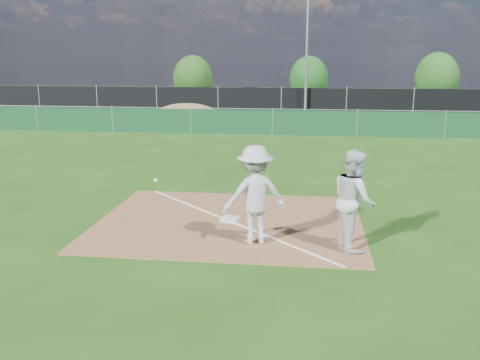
{
  "coord_description": "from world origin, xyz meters",
  "views": [
    {
      "loc": [
        1.74,
        -10.62,
        3.72
      ],
      "look_at": [
        0.24,
        1.0,
        1.0
      ],
      "focal_mm": 40.0,
      "sensor_mm": 36.0,
      "label": 1
    }
  ],
  "objects_px": {
    "first_base": "(230,219)",
    "car_mid": "(257,99)",
    "play_at_first": "(255,195)",
    "runner": "(354,199)",
    "car_left": "(192,98)",
    "tree_right": "(437,77)",
    "tree_left": "(193,78)",
    "car_right": "(358,102)",
    "tree_mid": "(309,78)",
    "light_pole": "(307,51)"
  },
  "relations": [
    {
      "from": "first_base",
      "to": "car_mid",
      "type": "distance_m",
      "value": 26.2
    },
    {
      "from": "play_at_first",
      "to": "runner",
      "type": "height_order",
      "value": "play_at_first"
    },
    {
      "from": "car_left",
      "to": "tree_right",
      "type": "distance_m",
      "value": 19.67
    },
    {
      "from": "runner",
      "to": "car_left",
      "type": "distance_m",
      "value": 29.09
    },
    {
      "from": "car_left",
      "to": "car_mid",
      "type": "relative_size",
      "value": 1.0
    },
    {
      "from": "car_left",
      "to": "tree_left",
      "type": "bearing_deg",
      "value": 12.52
    },
    {
      "from": "runner",
      "to": "car_right",
      "type": "relative_size",
      "value": 0.49
    },
    {
      "from": "car_left",
      "to": "car_mid",
      "type": "distance_m",
      "value": 4.71
    },
    {
      "from": "tree_mid",
      "to": "car_mid",
      "type": "bearing_deg",
      "value": -116.5
    },
    {
      "from": "first_base",
      "to": "tree_right",
      "type": "xyz_separation_m",
      "value": [
        11.74,
        33.14,
        2.02
      ]
    },
    {
      "from": "play_at_first",
      "to": "runner",
      "type": "bearing_deg",
      "value": -0.17
    },
    {
      "from": "car_mid",
      "to": "tree_left",
      "type": "height_order",
      "value": "tree_left"
    },
    {
      "from": "runner",
      "to": "car_left",
      "type": "bearing_deg",
      "value": 3.96
    },
    {
      "from": "car_left",
      "to": "tree_left",
      "type": "height_order",
      "value": "tree_left"
    },
    {
      "from": "runner",
      "to": "tree_left",
      "type": "xyz_separation_m",
      "value": [
        -10.38,
        33.11,
        0.96
      ]
    },
    {
      "from": "runner",
      "to": "car_mid",
      "type": "distance_m",
      "value": 27.9
    },
    {
      "from": "first_base",
      "to": "play_at_first",
      "type": "relative_size",
      "value": 0.13
    },
    {
      "from": "car_left",
      "to": "first_base",
      "type": "bearing_deg",
      "value": -164.77
    },
    {
      "from": "car_left",
      "to": "car_right",
      "type": "distance_m",
      "value": 11.8
    },
    {
      "from": "light_pole",
      "to": "car_right",
      "type": "xyz_separation_m",
      "value": [
        3.67,
        5.28,
        -3.4
      ]
    },
    {
      "from": "car_mid",
      "to": "tree_mid",
      "type": "height_order",
      "value": "tree_mid"
    },
    {
      "from": "light_pole",
      "to": "play_at_first",
      "type": "relative_size",
      "value": 2.85
    },
    {
      "from": "first_base",
      "to": "tree_mid",
      "type": "height_order",
      "value": "tree_mid"
    },
    {
      "from": "tree_mid",
      "to": "tree_right",
      "type": "xyz_separation_m",
      "value": [
        10.1,
        -0.07,
        0.15
      ]
    },
    {
      "from": "car_left",
      "to": "tree_mid",
      "type": "xyz_separation_m",
      "value": [
        8.25,
        7.05,
        1.11
      ]
    },
    {
      "from": "play_at_first",
      "to": "tree_left",
      "type": "distance_m",
      "value": 34.18
    },
    {
      "from": "car_left",
      "to": "tree_right",
      "type": "xyz_separation_m",
      "value": [
        18.35,
        6.98,
        1.26
      ]
    },
    {
      "from": "car_right",
      "to": "tree_left",
      "type": "bearing_deg",
      "value": 86.17
    },
    {
      "from": "play_at_first",
      "to": "tree_left",
      "type": "height_order",
      "value": "tree_left"
    },
    {
      "from": "car_right",
      "to": "tree_right",
      "type": "bearing_deg",
      "value": -30.21
    },
    {
      "from": "play_at_first",
      "to": "tree_left",
      "type": "xyz_separation_m",
      "value": [
        -8.44,
        33.11,
        0.93
      ]
    },
    {
      "from": "light_pole",
      "to": "runner",
      "type": "height_order",
      "value": "light_pole"
    },
    {
      "from": "car_right",
      "to": "tree_right",
      "type": "xyz_separation_m",
      "value": [
        6.57,
        6.21,
        1.48
      ]
    },
    {
      "from": "runner",
      "to": "tree_mid",
      "type": "distance_m",
      "value": 34.65
    },
    {
      "from": "play_at_first",
      "to": "tree_mid",
      "type": "distance_m",
      "value": 34.65
    },
    {
      "from": "car_right",
      "to": "light_pole",
      "type": "bearing_deg",
      "value": 161.67
    },
    {
      "from": "play_at_first",
      "to": "tree_right",
      "type": "bearing_deg",
      "value": 72.29
    },
    {
      "from": "light_pole",
      "to": "car_mid",
      "type": "xyz_separation_m",
      "value": [
        -3.39,
        4.47,
        -3.21
      ]
    },
    {
      "from": "light_pole",
      "to": "tree_right",
      "type": "bearing_deg",
      "value": 48.28
    },
    {
      "from": "car_mid",
      "to": "car_right",
      "type": "relative_size",
      "value": 1.17
    },
    {
      "from": "play_at_first",
      "to": "tree_mid",
      "type": "bearing_deg",
      "value": 88.45
    },
    {
      "from": "tree_left",
      "to": "tree_right",
      "type": "relative_size",
      "value": 0.94
    },
    {
      "from": "tree_right",
      "to": "runner",
      "type": "bearing_deg",
      "value": -104.74
    },
    {
      "from": "light_pole",
      "to": "play_at_first",
      "type": "distance_m",
      "value": 23.26
    },
    {
      "from": "runner",
      "to": "car_right",
      "type": "xyz_separation_m",
      "value": [
        2.51,
        28.35,
        -0.4
      ]
    },
    {
      "from": "play_at_first",
      "to": "tree_mid",
      "type": "height_order",
      "value": "tree_mid"
    },
    {
      "from": "play_at_first",
      "to": "tree_left",
      "type": "relative_size",
      "value": 0.74
    },
    {
      "from": "play_at_first",
      "to": "car_right",
      "type": "xyz_separation_m",
      "value": [
        4.46,
        28.34,
        -0.42
      ]
    },
    {
      "from": "tree_left",
      "to": "tree_mid",
      "type": "xyz_separation_m",
      "value": [
        9.37,
        1.52,
        -0.03
      ]
    },
    {
      "from": "car_left",
      "to": "runner",
      "type": "bearing_deg",
      "value": -160.37
    }
  ]
}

